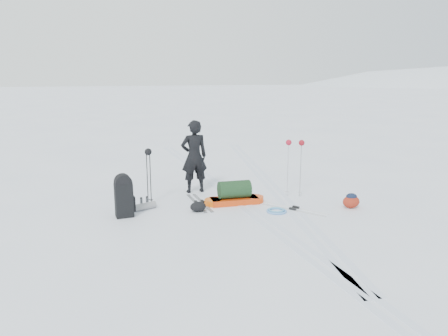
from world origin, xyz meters
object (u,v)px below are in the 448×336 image
at_px(ski_poles_black, 148,159).
at_px(skier, 194,157).
at_px(expedition_rucksack, 126,197).
at_px(pulk_sled, 234,195).

bearing_deg(ski_poles_black, skier, 9.12).
bearing_deg(expedition_rucksack, skier, 33.49).
height_order(pulk_sled, ski_poles_black, ski_poles_black).
bearing_deg(skier, ski_poles_black, 27.79).
height_order(expedition_rucksack, ski_poles_black, ski_poles_black).
xyz_separation_m(skier, expedition_rucksack, (-1.91, -1.62, -0.53)).
relative_size(skier, pulk_sled, 1.30).
distance_m(pulk_sled, ski_poles_black, 2.32).
bearing_deg(skier, pulk_sled, 115.57).
xyz_separation_m(skier, ski_poles_black, (-1.31, -0.80, 0.16)).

